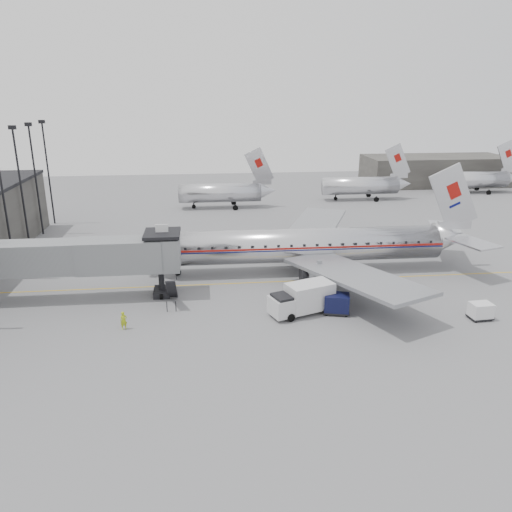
{
  "coord_description": "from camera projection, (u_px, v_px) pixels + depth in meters",
  "views": [
    {
      "loc": [
        -5.12,
        -42.59,
        19.09
      ],
      "look_at": [
        0.17,
        5.22,
        3.2
      ],
      "focal_mm": 35.0,
      "sensor_mm": 36.0,
      "label": 1
    }
  ],
  "objects": [
    {
      "name": "ground",
      "position": [
        260.0,
        306.0,
        46.72
      ],
      "size": [
        160.0,
        160.0,
        0.0
      ],
      "primitive_type": "plane",
      "color": "slate",
      "rests_on": "ground"
    },
    {
      "name": "hangar",
      "position": [
        435.0,
        170.0,
        107.11
      ],
      "size": [
        30.0,
        12.0,
        6.0
      ],
      "primitive_type": "cube",
      "color": "#373532",
      "rests_on": "ground"
    },
    {
      "name": "apron_line",
      "position": [
        282.0,
        281.0,
        52.7
      ],
      "size": [
        60.0,
        0.15,
        0.01
      ],
      "primitive_type": "cube",
      "rotation": [
        0.0,
        0.0,
        1.57
      ],
      "color": "gold",
      "rests_on": "ground"
    },
    {
      "name": "jet_bridge",
      "position": [
        81.0,
        257.0,
        47.13
      ],
      "size": [
        21.0,
        6.2,
        7.1
      ],
      "color": "slate",
      "rests_on": "ground"
    },
    {
      "name": "distant_aircraft_near",
      "position": [
        221.0,
        192.0,
        85.31
      ],
      "size": [
        16.39,
        3.2,
        10.26
      ],
      "color": "silver",
      "rests_on": "ground"
    },
    {
      "name": "distant_aircraft_mid",
      "position": [
        361.0,
        185.0,
        91.81
      ],
      "size": [
        16.39,
        3.2,
        10.26
      ],
      "color": "silver",
      "rests_on": "ground"
    },
    {
      "name": "distant_aircraft_far",
      "position": [
        473.0,
        179.0,
        98.09
      ],
      "size": [
        16.39,
        3.2,
        10.26
      ],
      "color": "silver",
      "rests_on": "ground"
    },
    {
      "name": "airliner",
      "position": [
        311.0,
        245.0,
        54.98
      ],
      "size": [
        37.52,
        34.78,
        11.87
      ],
      "rotation": [
        0.0,
        0.0,
        -0.01
      ],
      "color": "silver",
      "rests_on": "ground"
    },
    {
      "name": "service_van",
      "position": [
        302.0,
        298.0,
        44.73
      ],
      "size": [
        6.27,
        4.11,
        2.76
      ],
      "rotation": [
        0.0,
        0.0,
        0.35
      ],
      "color": "silver",
      "rests_on": "ground"
    },
    {
      "name": "baggage_cart_navy",
      "position": [
        337.0,
        303.0,
        44.89
      ],
      "size": [
        2.67,
        2.28,
        1.81
      ],
      "rotation": [
        0.0,
        0.0,
        -0.26
      ],
      "color": "black",
      "rests_on": "ground"
    },
    {
      "name": "baggage_cart_white",
      "position": [
        481.0,
        311.0,
        43.78
      ],
      "size": [
        1.99,
        1.57,
        1.5
      ],
      "rotation": [
        0.0,
        0.0,
        0.06
      ],
      "color": "silver",
      "rests_on": "ground"
    },
    {
      "name": "ramp_worker",
      "position": [
        124.0,
        321.0,
        41.89
      ],
      "size": [
        0.68,
        0.56,
        1.58
      ],
      "primitive_type": "imported",
      "rotation": [
        0.0,
        0.0,
        0.37
      ],
      "color": "#A4B915",
      "rests_on": "ground"
    }
  ]
}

